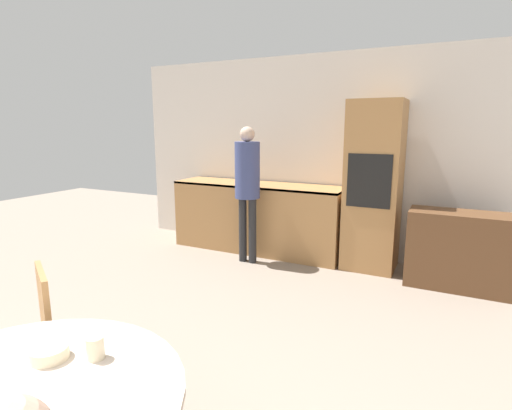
# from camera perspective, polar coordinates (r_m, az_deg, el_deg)

# --- Properties ---
(wall_back) EXTENTS (6.21, 0.05, 2.60)m
(wall_back) POSITION_cam_1_polar(r_m,az_deg,el_deg) (5.29, 12.58, 6.70)
(wall_back) COLOR silver
(wall_back) RESTS_ON ground_plane
(kitchen_counter) EXTENTS (2.35, 0.60, 0.93)m
(kitchen_counter) POSITION_cam_1_polar(r_m,az_deg,el_deg) (5.46, 0.27, -1.62)
(kitchen_counter) COLOR #AD7A47
(kitchen_counter) RESTS_ON ground_plane
(oven_unit) EXTENTS (0.60, 0.59, 1.99)m
(oven_unit) POSITION_cam_1_polar(r_m,az_deg,el_deg) (4.90, 16.44, 2.57)
(oven_unit) COLOR #AD7A47
(oven_unit) RESTS_ON ground_plane
(sideboard) EXTENTS (1.01, 0.45, 0.82)m
(sideboard) POSITION_cam_1_polar(r_m,az_deg,el_deg) (4.72, 26.91, -5.80)
(sideboard) COLOR brown
(sideboard) RESTS_ON ground_plane
(chair_far_left) EXTENTS (0.55, 0.55, 0.94)m
(chair_far_left) POSITION_cam_1_polar(r_m,az_deg,el_deg) (2.59, -29.56, -17.27)
(chair_far_left) COLOR #AD7A47
(chair_far_left) RESTS_ON ground_plane
(person_standing) EXTENTS (0.31, 0.31, 1.69)m
(person_standing) POSITION_cam_1_polar(r_m,az_deg,el_deg) (4.88, -1.24, 3.73)
(person_standing) COLOR #262628
(person_standing) RESTS_ON ground_plane
(cup) EXTENTS (0.07, 0.07, 0.09)m
(cup) POSITION_cam_1_polar(r_m,az_deg,el_deg) (1.82, -21.98, -18.38)
(cup) COLOR beige
(cup) RESTS_ON dining_table
(bowl_centre) EXTENTS (0.15, 0.15, 0.05)m
(bowl_centre) POSITION_cam_1_polar(r_m,az_deg,el_deg) (1.89, -27.42, -18.26)
(bowl_centre) COLOR beige
(bowl_centre) RESTS_ON dining_table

